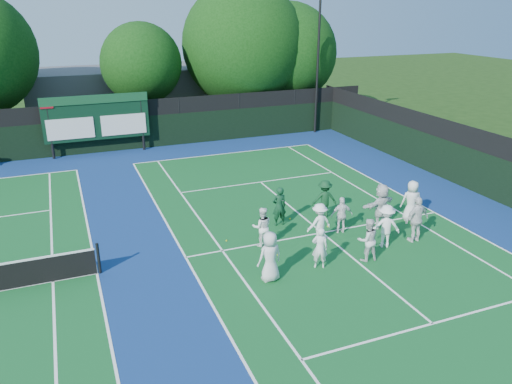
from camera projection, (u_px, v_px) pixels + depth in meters
name	position (u px, v px, depth m)	size (l,w,h in m)	color
ground	(335.00, 244.00, 18.70)	(120.00, 120.00, 0.00)	#1A370F
court_apron	(171.00, 260.00, 17.49)	(34.00, 32.00, 0.01)	navy
near_court	(322.00, 233.00, 19.57)	(11.05, 23.85, 0.01)	#115723
back_fence	(115.00, 129.00, 30.04)	(34.00, 0.08, 3.00)	black
divider_fence_right	(502.00, 173.00, 22.20)	(0.08, 32.00, 3.00)	black
scoreboard	(96.00, 118.00, 29.04)	(6.00, 0.21, 3.55)	black
clubhouse	(155.00, 93.00, 38.15)	(18.00, 6.00, 4.00)	#57575C
light_pole_right	(319.00, 38.00, 32.71)	(1.20, 0.30, 10.12)	black
tree_c	(143.00, 65.00, 32.90)	(5.29, 5.29, 7.41)	black
tree_d	(245.00, 48.00, 35.07)	(8.60, 8.60, 10.02)	black
tree_e	(288.00, 56.00, 36.45)	(7.20, 7.20, 8.67)	black
tennis_ball_0	(278.00, 255.00, 17.79)	(0.07, 0.07, 0.07)	#B9C517
tennis_ball_1	(328.00, 226.00, 20.06)	(0.07, 0.07, 0.07)	#B9C517
tennis_ball_2	(412.00, 225.00, 20.16)	(0.07, 0.07, 0.07)	#B9C517
tennis_ball_3	(226.00, 241.00, 18.86)	(0.07, 0.07, 0.07)	#B9C517
tennis_ball_4	(290.00, 219.00, 20.78)	(0.07, 0.07, 0.07)	#B9C517
player_front_0	(270.00, 257.00, 15.94)	(0.84, 0.54, 1.71)	silver
player_front_1	(320.00, 248.00, 16.76)	(0.54, 0.36, 1.49)	white
player_front_2	(368.00, 240.00, 17.24)	(0.76, 0.59, 1.57)	silver
player_front_3	(386.00, 226.00, 18.22)	(1.06, 0.61, 1.63)	white
player_front_4	(417.00, 219.00, 18.59)	(1.05, 0.44, 1.79)	silver
player_back_0	(262.00, 227.00, 18.29)	(0.74, 0.58, 1.52)	white
player_back_1	(319.00, 223.00, 18.56)	(1.00, 0.58, 1.55)	white
player_back_2	(342.00, 215.00, 19.36)	(0.87, 0.36, 1.48)	white
player_back_3	(381.00, 206.00, 19.79)	(1.70, 0.54, 1.83)	silver
player_back_4	(411.00, 201.00, 20.43)	(0.84, 0.55, 1.72)	white
coach_left	(279.00, 206.00, 19.99)	(0.60, 0.39, 1.63)	#0F381F
coach_right	(325.00, 199.00, 20.78)	(1.04, 0.60, 1.62)	#0F3A1D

